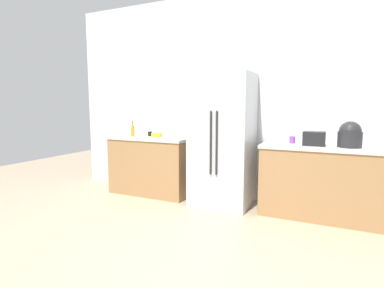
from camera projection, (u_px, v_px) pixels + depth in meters
The scene contains 12 objects.
ground_plane at pixel (173, 249), 2.96m from camera, with size 10.97×10.97×0.00m, color tan.
kitchen_back_panel at pixel (234, 98), 4.46m from camera, with size 5.49×0.10×2.99m, color silver.
counter_left at pixel (152, 165), 4.80m from camera, with size 1.29×0.60×0.90m.
counter_right at pixel (324, 182), 3.74m from camera, with size 1.53×0.60×0.90m.
refrigerator at pixel (223, 140), 4.19m from camera, with size 0.80×0.68×1.81m.
toaster at pixel (314, 139), 3.70m from camera, with size 0.26×0.18×0.17m, color black.
rice_cooker at pixel (350, 135), 3.54m from camera, with size 0.27×0.27×0.30m.
bottle_a at pixel (133, 131), 4.78m from camera, with size 0.06×0.06×0.24m.
cup_a at pixel (292, 140), 3.94m from camera, with size 0.08×0.08×0.09m, color purple.
cup_b at pixel (141, 133), 4.70m from camera, with size 0.09×0.09×0.11m, color white.
cup_c at pixel (150, 134), 4.85m from camera, with size 0.07×0.07×0.07m, color black.
bowl_a at pixel (157, 135), 4.75m from camera, with size 0.17×0.17×0.06m, color yellow.
Camera 1 is at (1.37, -2.46, 1.39)m, focal length 28.51 mm.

